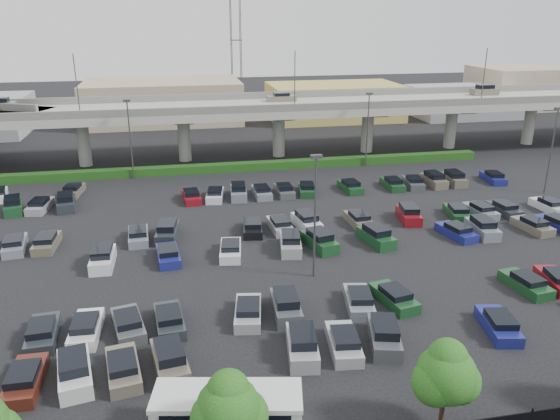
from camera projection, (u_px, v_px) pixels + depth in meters
name	position (u px, v px, depth m)	size (l,w,h in m)	color
ground	(292.00, 239.00, 52.47)	(280.00, 280.00, 0.00)	black
overpass	(244.00, 111.00, 79.58)	(150.00, 13.00, 15.80)	#9A9B92
hedge	(253.00, 166.00, 75.33)	(66.00, 1.60, 1.10)	#154012
tree_row	(424.00, 378.00, 26.95)	(65.07, 3.66, 5.94)	#332316
shuttle_bus	(228.00, 411.00, 27.87)	(7.95, 4.02, 2.44)	silver
parked_cars	(302.00, 249.00, 48.83)	(63.18, 41.71, 1.67)	white
light_poles	(246.00, 173.00, 51.43)	(66.90, 48.38, 10.30)	#434348
distant_buildings	(286.00, 101.00, 110.46)	(138.00, 24.00, 9.00)	gray
comm_tower	(236.00, 37.00, 116.11)	(2.40, 2.40, 30.00)	#434348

